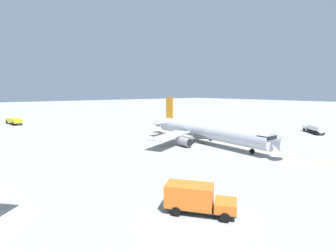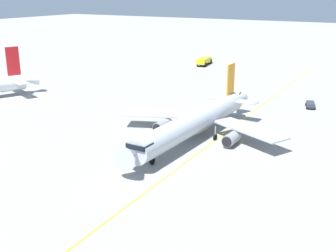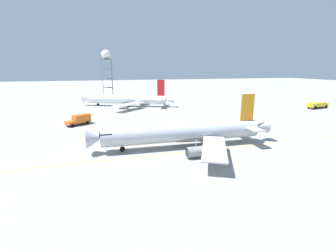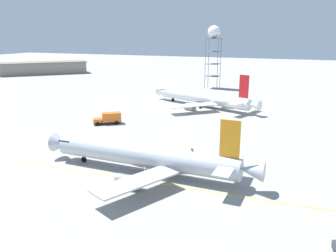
{
  "view_description": "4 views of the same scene",
  "coord_description": "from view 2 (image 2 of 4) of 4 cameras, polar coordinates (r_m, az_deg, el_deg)",
  "views": [
    {
      "loc": [
        -50.03,
        -44.25,
        12.95
      ],
      "look_at": [
        -16.89,
        -3.28,
        5.57
      ],
      "focal_mm": 26.73,
      "sensor_mm": 36.0,
      "label": 1
    },
    {
      "loc": [
        27.01,
        -66.4,
        24.98
      ],
      "look_at": [
        -7.4,
        -6.27,
        2.95
      ],
      "focal_mm": 45.88,
      "sensor_mm": 36.0,
      "label": 2
    },
    {
      "loc": [
        41.27,
        -18.85,
        16.78
      ],
      "look_at": [
        -6.84,
        -5.5,
        4.23
      ],
      "focal_mm": 24.7,
      "sensor_mm": 36.0,
      "label": 3
    },
    {
      "loc": [
        48.2,
        22.26,
        24.19
      ],
      "look_at": [
        -16.89,
        -3.28,
        5.4
      ],
      "focal_mm": 37.3,
      "sensor_mm": 36.0,
      "label": 4
    }
  ],
  "objects": [
    {
      "name": "ground_plane",
      "position": [
        75.91,
        7.22,
        -1.72
      ],
      "size": [
        600.0,
        600.0,
        0.0
      ],
      "primitive_type": "plane",
      "color": "gray"
    },
    {
      "name": "airliner_main",
      "position": [
        74.6,
        3.66,
        0.46
      ],
      "size": [
        32.43,
        40.68,
        11.18
      ],
      "rotation": [
        0.0,
        0.0,
        4.68
      ],
      "color": "#B2B7C1",
      "rests_on": "ground_plane"
    },
    {
      "name": "baggage_truck_truck",
      "position": [
        100.33,
        18.4,
        2.73
      ],
      "size": [
        2.91,
        4.69,
        1.22
      ],
      "rotation": [
        0.0,
        0.0,
        5.0
      ],
      "color": "#232326",
      "rests_on": "ground_plane"
    },
    {
      "name": "fire_tender_truck",
      "position": [
        151.0,
        4.83,
        8.65
      ],
      "size": [
        4.56,
        10.81,
        2.5
      ],
      "rotation": [
        0.0,
        0.0,
        1.73
      ],
      "color": "#232326",
      "rests_on": "ground_plane"
    },
    {
      "name": "taxiway_centreline",
      "position": [
        75.89,
        6.58,
        -1.69
      ],
      "size": [
        2.48,
        152.22,
        0.01
      ],
      "rotation": [
        0.0,
        0.0,
        4.73
      ],
      "color": "yellow",
      "rests_on": "ground_plane"
    }
  ]
}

